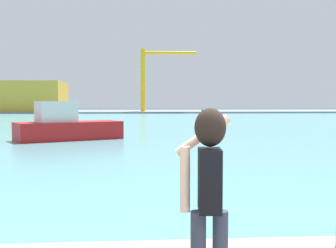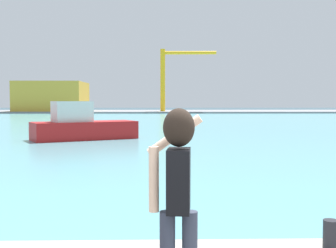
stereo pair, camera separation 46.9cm
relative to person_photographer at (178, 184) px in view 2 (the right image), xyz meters
The scene contains 8 objects.
ground_plane 49.77m from the person_photographer, 89.28° to the left, with size 220.00×220.00×0.00m, color #334751.
harbor_water 51.76m from the person_photographer, 89.31° to the left, with size 140.00×100.00×0.02m, color #599EA8.
far_shore_dock 91.75m from the person_photographer, 89.61° to the left, with size 140.00×20.00×0.35m, color gray.
person_photographer is the anchor object (origin of this frame).
harbor_bollard 2.49m from the person_photographer, 34.33° to the left, with size 0.19×0.19×0.36m, color black.
boat_moored 24.12m from the person_photographer, 101.96° to the left, with size 6.81×5.01×2.42m.
warehouse_left 93.00m from the person_photographer, 104.30° to the left, with size 13.83×13.34×6.24m, color gold.
port_crane 86.66m from the person_photographer, 88.33° to the left, with size 11.63×1.42×12.97m.
Camera 2 is at (-0.80, -3.51, 2.44)m, focal length 46.06 mm.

